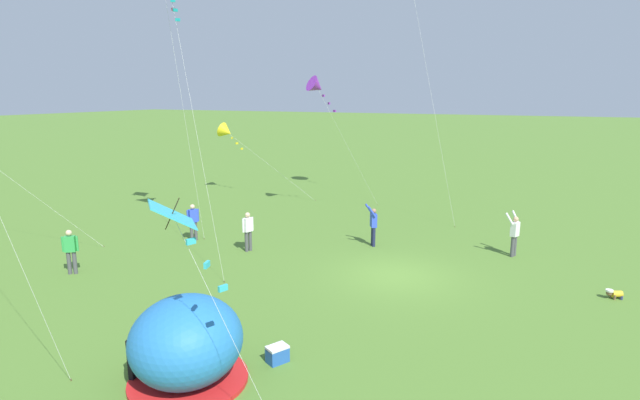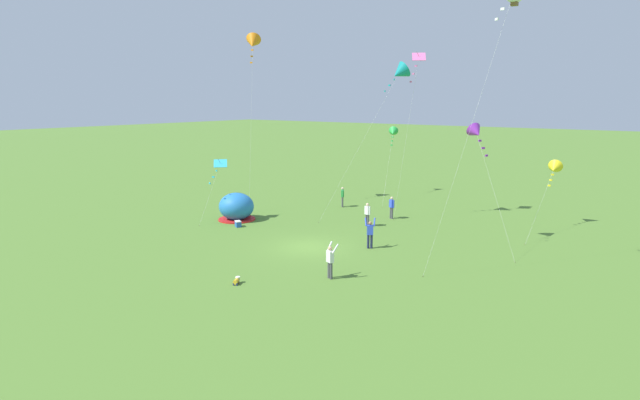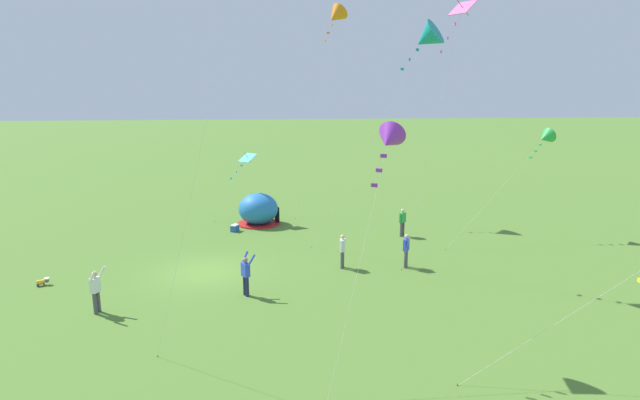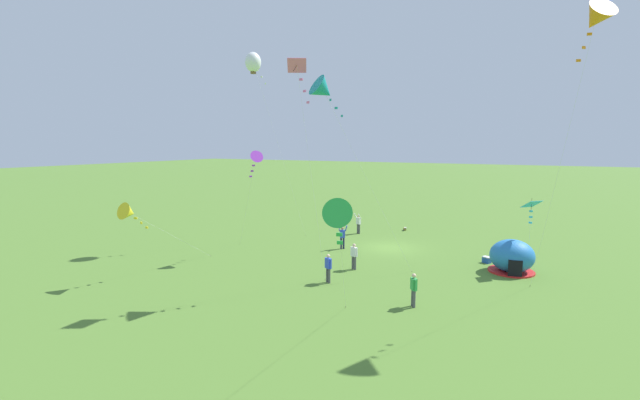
{
  "view_description": "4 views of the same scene",
  "coord_description": "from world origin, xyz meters",
  "px_view_note": "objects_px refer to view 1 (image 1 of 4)",
  "views": [
    {
      "loc": [
        -17.32,
        -4.76,
        6.7
      ],
      "look_at": [
        3.19,
        4.63,
        1.87
      ],
      "focal_mm": 28.0,
      "sensor_mm": 36.0,
      "label": 1
    },
    {
      "loc": [
        18.14,
        -23.83,
        9.02
      ],
      "look_at": [
        -0.89,
        2.39,
        2.51
      ],
      "focal_mm": 28.0,
      "sensor_mm": 36.0,
      "label": 2
    },
    {
      "loc": [
        23.59,
        2.78,
        8.52
      ],
      "look_at": [
        0.61,
        5.52,
        3.58
      ],
      "focal_mm": 28.0,
      "sensor_mm": 36.0,
      "label": 3
    },
    {
      "loc": [
        -10.29,
        31.64,
        8.13
      ],
      "look_at": [
        3.71,
        4.77,
        4.13
      ],
      "focal_mm": 24.0,
      "sensor_mm": 36.0,
      "label": 4
    }
  ],
  "objects_px": {
    "person_strolling": "(71,249)",
    "person_far_back": "(514,233)",
    "kite_cyan": "(178,224)",
    "person_flying_kite": "(373,224)",
    "person_near_tent": "(193,220)",
    "person_center_field": "(248,229)",
    "popup_tent": "(186,343)",
    "kite_yellow": "(226,132)",
    "cooler_box": "(277,354)",
    "toddler_crawling": "(614,294)",
    "kite_purple": "(317,87)"
  },
  "relations": [
    {
      "from": "popup_tent",
      "to": "toddler_crawling",
      "type": "xyz_separation_m",
      "value": [
        9.81,
        -9.73,
        -0.82
      ]
    },
    {
      "from": "toddler_crawling",
      "to": "person_flying_kite",
      "type": "xyz_separation_m",
      "value": [
        2.27,
        9.21,
        0.82
      ]
    },
    {
      "from": "person_far_back",
      "to": "kite_cyan",
      "type": "xyz_separation_m",
      "value": [
        -14.05,
        5.57,
        3.18
      ]
    },
    {
      "from": "person_flying_kite",
      "to": "kite_cyan",
      "type": "xyz_separation_m",
      "value": [
        -12.99,
        -0.25,
        3.18
      ]
    },
    {
      "from": "person_strolling",
      "to": "person_near_tent",
      "type": "distance_m",
      "value": 5.62
    },
    {
      "from": "person_strolling",
      "to": "person_far_back",
      "type": "distance_m",
      "value": 17.62
    },
    {
      "from": "person_far_back",
      "to": "person_flying_kite",
      "type": "height_order",
      "value": "same"
    },
    {
      "from": "person_center_field",
      "to": "cooler_box",
      "type": "bearing_deg",
      "value": -142.94
    },
    {
      "from": "person_strolling",
      "to": "kite_cyan",
      "type": "height_order",
      "value": "kite_cyan"
    },
    {
      "from": "person_flying_kite",
      "to": "person_near_tent",
      "type": "bearing_deg",
      "value": 108.79
    },
    {
      "from": "person_near_tent",
      "to": "kite_yellow",
      "type": "xyz_separation_m",
      "value": [
        10.32,
        5.23,
        3.2
      ]
    },
    {
      "from": "person_near_tent",
      "to": "person_flying_kite",
      "type": "bearing_deg",
      "value": -71.21
    },
    {
      "from": "person_strolling",
      "to": "kite_purple",
      "type": "distance_m",
      "value": 14.72
    },
    {
      "from": "person_near_tent",
      "to": "person_center_field",
      "type": "height_order",
      "value": "same"
    },
    {
      "from": "kite_yellow",
      "to": "kite_purple",
      "type": "height_order",
      "value": "kite_purple"
    },
    {
      "from": "person_near_tent",
      "to": "kite_yellow",
      "type": "height_order",
      "value": "kite_yellow"
    },
    {
      "from": "popup_tent",
      "to": "kite_cyan",
      "type": "xyz_separation_m",
      "value": [
        -0.91,
        -0.77,
        3.18
      ]
    },
    {
      "from": "cooler_box",
      "to": "person_center_field",
      "type": "xyz_separation_m",
      "value": [
        7.49,
        5.65,
        0.74
      ]
    },
    {
      "from": "toddler_crawling",
      "to": "person_center_field",
      "type": "distance_m",
      "value": 13.92
    },
    {
      "from": "toddler_crawling",
      "to": "person_far_back",
      "type": "xyz_separation_m",
      "value": [
        3.33,
        3.39,
        0.82
      ]
    },
    {
      "from": "person_far_back",
      "to": "toddler_crawling",
      "type": "bearing_deg",
      "value": -134.51
    },
    {
      "from": "popup_tent",
      "to": "kite_purple",
      "type": "xyz_separation_m",
      "value": [
        16.64,
        4.38,
        6.06
      ]
    },
    {
      "from": "person_strolling",
      "to": "person_far_back",
      "type": "xyz_separation_m",
      "value": [
        9.18,
        -15.03,
        0.03
      ]
    },
    {
      "from": "kite_purple",
      "to": "kite_cyan",
      "type": "distance_m",
      "value": 18.52
    },
    {
      "from": "cooler_box",
      "to": "person_near_tent",
      "type": "height_order",
      "value": "person_near_tent"
    },
    {
      "from": "cooler_box",
      "to": "person_flying_kite",
      "type": "height_order",
      "value": "person_flying_kite"
    },
    {
      "from": "person_strolling",
      "to": "person_center_field",
      "type": "bearing_deg",
      "value": -41.35
    },
    {
      "from": "person_far_back",
      "to": "kite_yellow",
      "type": "xyz_separation_m",
      "value": [
        6.59,
        18.89,
        3.17
      ]
    },
    {
      "from": "person_strolling",
      "to": "person_center_field",
      "type": "height_order",
      "value": "same"
    },
    {
      "from": "toddler_crawling",
      "to": "person_near_tent",
      "type": "distance_m",
      "value": 17.07
    },
    {
      "from": "toddler_crawling",
      "to": "person_near_tent",
      "type": "bearing_deg",
      "value": 91.33
    },
    {
      "from": "cooler_box",
      "to": "toddler_crawling",
      "type": "height_order",
      "value": "cooler_box"
    },
    {
      "from": "kite_yellow",
      "to": "popup_tent",
      "type": "bearing_deg",
      "value": -147.54
    },
    {
      "from": "person_center_field",
      "to": "kite_cyan",
      "type": "bearing_deg",
      "value": -153.86
    },
    {
      "from": "toddler_crawling",
      "to": "kite_cyan",
      "type": "distance_m",
      "value": 14.53
    },
    {
      "from": "person_strolling",
      "to": "kite_cyan",
      "type": "xyz_separation_m",
      "value": [
        -4.87,
        -9.46,
        3.21
      ]
    },
    {
      "from": "cooler_box",
      "to": "person_strolling",
      "type": "height_order",
      "value": "person_strolling"
    },
    {
      "from": "person_strolling",
      "to": "person_flying_kite",
      "type": "bearing_deg",
      "value": -48.61
    },
    {
      "from": "kite_purple",
      "to": "person_strolling",
      "type": "bearing_deg",
      "value": 161.2
    },
    {
      "from": "person_far_back",
      "to": "kite_purple",
      "type": "xyz_separation_m",
      "value": [
        3.5,
        10.72,
        6.06
      ]
    },
    {
      "from": "person_strolling",
      "to": "kite_cyan",
      "type": "relative_size",
      "value": 0.37
    },
    {
      "from": "toddler_crawling",
      "to": "kite_purple",
      "type": "height_order",
      "value": "kite_purple"
    },
    {
      "from": "person_flying_kite",
      "to": "person_near_tent",
      "type": "distance_m",
      "value": 8.28
    },
    {
      "from": "person_far_back",
      "to": "person_near_tent",
      "type": "distance_m",
      "value": 14.16
    },
    {
      "from": "popup_tent",
      "to": "person_flying_kite",
      "type": "height_order",
      "value": "popup_tent"
    },
    {
      "from": "person_flying_kite",
      "to": "person_center_field",
      "type": "relative_size",
      "value": 1.1
    },
    {
      "from": "person_far_back",
      "to": "kite_purple",
      "type": "relative_size",
      "value": 0.25
    },
    {
      "from": "cooler_box",
      "to": "popup_tent",
      "type": "bearing_deg",
      "value": 137.47
    },
    {
      "from": "popup_tent",
      "to": "kite_yellow",
      "type": "relative_size",
      "value": 0.39
    },
    {
      "from": "person_strolling",
      "to": "toddler_crawling",
      "type": "bearing_deg",
      "value": -72.39
    }
  ]
}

